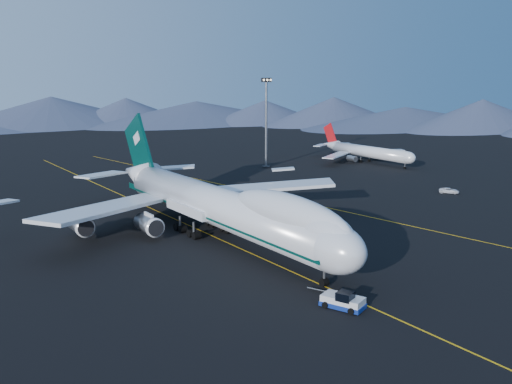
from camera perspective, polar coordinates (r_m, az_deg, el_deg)
ground at (r=96.48m, az=-3.69°, el=-4.72°), size 500.00×500.00×0.00m
taxiway_line_main at (r=96.48m, az=-3.69°, el=-4.71°), size 0.25×220.00×0.01m
taxiway_line_side at (r=121.45m, az=6.03°, el=-1.32°), size 28.08×198.09×0.01m
boeing_747 at (r=95.03m, az=-3.75°, el=-1.35°), size 59.62×72.43×19.37m
pushback_tug at (r=69.66m, az=8.68°, el=-10.83°), size 4.26×5.70×2.23m
second_jet at (r=182.78m, az=10.96°, el=3.99°), size 34.90×39.43×11.22m
service_van at (r=140.25m, az=18.75°, el=0.14°), size 4.36×4.87×1.26m
floodlight_mast at (r=168.15m, az=1.03°, el=6.94°), size 3.24×2.43×26.22m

